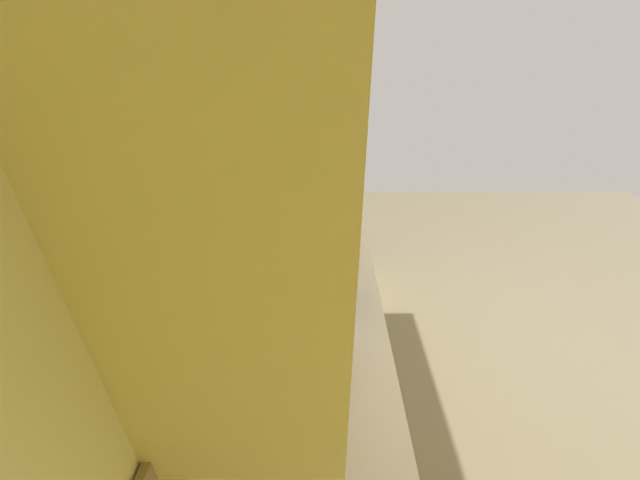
% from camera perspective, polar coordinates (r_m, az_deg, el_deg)
% --- Properties ---
extents(ground_plane, '(6.35, 6.35, 0.00)m').
position_cam_1_polar(ground_plane, '(3.04, 25.89, -18.11)').
color(ground_plane, brown).
extents(wall_back, '(4.09, 0.12, 2.62)m').
position_cam_1_polar(wall_back, '(1.96, -10.66, 5.20)').
color(wall_back, '#EBDD83').
rests_on(wall_back, ground_plane).
extents(counter_run, '(3.21, 0.63, 0.91)m').
position_cam_1_polar(counter_run, '(2.17, -0.04, -20.20)').
color(counter_run, '#F2DC7E').
rests_on(counter_run, ground_plane).
extents(upper_cabinets, '(2.05, 0.34, 0.73)m').
position_cam_1_polar(upper_cabinets, '(1.40, -5.56, 17.74)').
color(upper_cabinets, '#F8DD7A').
extents(oven_range, '(0.65, 0.64, 1.09)m').
position_cam_1_polar(oven_range, '(3.69, 0.18, 3.99)').
color(oven_range, '#B7BABF').
rests_on(oven_range, ground_plane).
extents(microwave, '(0.54, 0.33, 0.33)m').
position_cam_1_polar(microwave, '(1.80, -0.62, -5.62)').
color(microwave, white).
rests_on(microwave, counter_run).
extents(bowl, '(0.13, 0.13, 0.05)m').
position_cam_1_polar(bowl, '(2.61, 1.76, 3.25)').
color(bowl, '#D84C47').
rests_on(bowl, counter_run).
extents(kettle, '(0.16, 0.12, 0.18)m').
position_cam_1_polar(kettle, '(2.25, 2.04, -0.12)').
color(kettle, black).
rests_on(kettle, counter_run).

